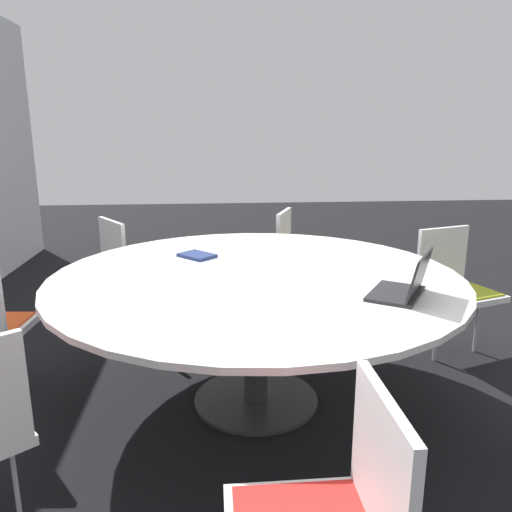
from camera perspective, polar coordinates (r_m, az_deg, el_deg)
ground_plane at (r=2.99m, az=0.00°, el=-16.17°), size 16.00×16.00×0.00m
conference_table at (r=2.72m, az=0.00°, el=-3.82°), size 2.20×2.20×0.76m
chair_1 at (r=3.64m, az=21.67°, el=-2.67°), size 0.54×0.55×0.87m
chair_2 at (r=4.17m, az=4.86°, el=0.37°), size 0.56×0.55×0.87m
chair_3 at (r=3.96m, az=-14.21°, el=-0.74°), size 0.60×0.59×0.87m
laptop at (r=2.42m, az=16.73°, el=-3.24°), size 0.40×0.37×0.21m
spiral_notebook at (r=3.06m, az=-6.77°, el=0.06°), size 0.26×0.25×0.02m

